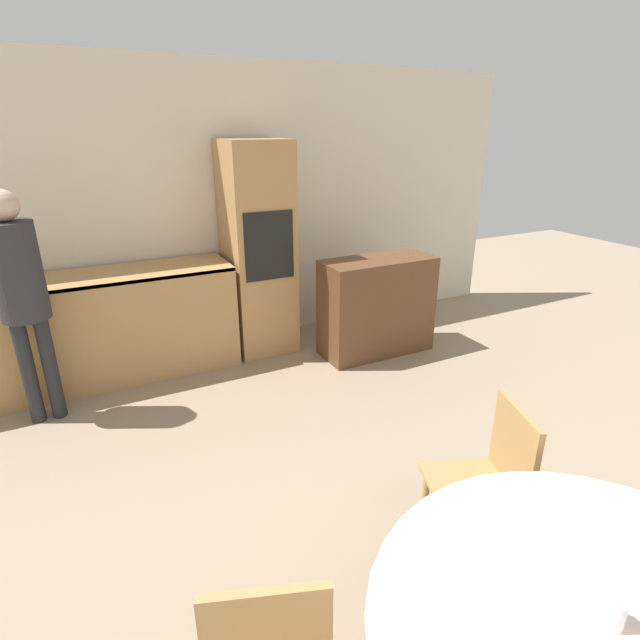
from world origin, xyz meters
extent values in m
cube|color=silver|center=(0.00, 5.54, 1.30)|extent=(6.90, 0.05, 2.60)
cube|color=tan|center=(-1.23, 5.20, 0.46)|extent=(2.74, 0.60, 0.92)
cube|color=black|center=(-1.23, 5.20, 0.91)|extent=(2.74, 0.60, 0.03)
cube|color=tan|center=(0.46, 5.21, 0.97)|extent=(0.56, 0.58, 1.94)
cube|color=black|center=(0.46, 4.91, 1.07)|extent=(0.45, 0.01, 0.60)
cube|color=brown|center=(1.39, 4.61, 0.46)|extent=(1.05, 0.45, 0.92)
cylinder|color=tan|center=(0.33, 2.50, 0.22)|extent=(0.04, 0.04, 0.43)
cylinder|color=tan|center=(0.22, 2.20, 0.22)|extent=(0.04, 0.04, 0.43)
cylinder|color=tan|center=(0.63, 2.39, 0.22)|extent=(0.04, 0.04, 0.43)
cylinder|color=tan|center=(0.52, 2.09, 0.22)|extent=(0.04, 0.04, 0.43)
cube|color=tan|center=(0.42, 2.29, 0.44)|extent=(0.51, 0.51, 0.02)
cube|color=tan|center=(0.60, 2.23, 0.65)|extent=(0.16, 0.37, 0.40)
cylinder|color=#262628|center=(-1.50, 4.70, 0.40)|extent=(0.10, 0.10, 0.80)
cylinder|color=#262628|center=(-1.36, 4.70, 0.40)|extent=(0.10, 0.10, 0.80)
cylinder|color=#2D2D33|center=(-1.43, 4.70, 1.14)|extent=(0.31, 0.31, 0.67)
sphere|color=beige|center=(-1.43, 4.70, 1.57)|extent=(0.21, 0.21, 0.21)
cylinder|color=silver|center=(0.09, 1.43, 0.78)|extent=(0.06, 0.06, 0.09)
camera|label=1|loc=(-1.09, 0.91, 2.05)|focal=28.00mm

